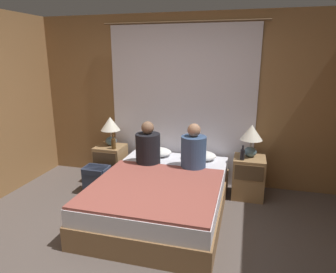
% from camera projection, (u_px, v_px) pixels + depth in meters
% --- Properties ---
extents(ground_plane, '(16.00, 16.00, 0.00)m').
position_uv_depth(ground_plane, '(133.00, 263.00, 2.85)').
color(ground_plane, '#564C47').
extents(wall_back, '(4.63, 0.06, 2.50)m').
position_uv_depth(wall_back, '(182.00, 101.00, 4.51)').
color(wall_back, olive).
rests_on(wall_back, ground_plane).
extents(curtain_panel, '(2.37, 0.03, 2.37)m').
position_uv_depth(curtain_panel, '(181.00, 106.00, 4.47)').
color(curtain_panel, silver).
rests_on(curtain_panel, ground_plane).
extents(bed, '(1.50, 2.04, 0.46)m').
position_uv_depth(bed, '(162.00, 196.00, 3.72)').
color(bed, olive).
rests_on(bed, ground_plane).
extents(nightstand_left, '(0.42, 0.42, 0.57)m').
position_uv_depth(nightstand_left, '(111.00, 164.00, 4.64)').
color(nightstand_left, '#937047').
rests_on(nightstand_left, ground_plane).
extents(nightstand_right, '(0.42, 0.42, 0.57)m').
position_uv_depth(nightstand_right, '(248.00, 177.00, 4.12)').
color(nightstand_right, '#937047').
rests_on(nightstand_right, ground_plane).
extents(lamp_left, '(0.29, 0.29, 0.44)m').
position_uv_depth(lamp_left, '(110.00, 127.00, 4.54)').
color(lamp_left, slate).
rests_on(lamp_left, nightstand_left).
extents(lamp_right, '(0.29, 0.29, 0.44)m').
position_uv_depth(lamp_right, '(251.00, 136.00, 4.02)').
color(lamp_right, slate).
rests_on(lamp_right, nightstand_right).
extents(pillow_left, '(0.49, 0.35, 0.12)m').
position_uv_depth(pillow_left, '(155.00, 152.00, 4.47)').
color(pillow_left, white).
rests_on(pillow_left, bed).
extents(pillow_right, '(0.49, 0.35, 0.12)m').
position_uv_depth(pillow_right, '(199.00, 155.00, 4.31)').
color(pillow_right, white).
rests_on(pillow_right, bed).
extents(blanket_on_bed, '(1.44, 1.39, 0.03)m').
position_uv_depth(blanket_on_bed, '(154.00, 187.00, 3.38)').
color(blanket_on_bed, '#994C42').
rests_on(blanket_on_bed, bed).
extents(person_left_in_bed, '(0.34, 0.34, 0.60)m').
position_uv_depth(person_left_in_bed, '(148.00, 147.00, 4.08)').
color(person_left_in_bed, black).
rests_on(person_left_in_bed, bed).
extents(person_right_in_bed, '(0.33, 0.33, 0.61)m').
position_uv_depth(person_right_in_bed, '(194.00, 150.00, 3.92)').
color(person_right_in_bed, '#38517A').
rests_on(person_right_in_bed, bed).
extents(beer_bottle_on_left_stand, '(0.07, 0.07, 0.21)m').
position_uv_depth(beer_bottle_on_left_stand, '(114.00, 144.00, 4.41)').
color(beer_bottle_on_left_stand, '#513819').
rests_on(beer_bottle_on_left_stand, nightstand_left).
extents(beer_bottle_on_right_stand, '(0.06, 0.06, 0.20)m').
position_uv_depth(beer_bottle_on_right_stand, '(242.00, 154.00, 3.95)').
color(beer_bottle_on_right_stand, black).
rests_on(beer_bottle_on_right_stand, nightstand_right).
extents(backpack_on_floor, '(0.34, 0.27, 0.39)m').
position_uv_depth(backpack_on_floor, '(97.00, 178.00, 4.26)').
color(backpack_on_floor, '#333D56').
rests_on(backpack_on_floor, ground_plane).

